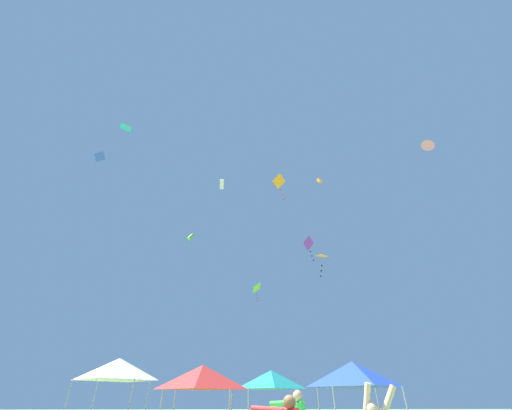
# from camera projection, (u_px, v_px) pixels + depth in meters

# --- Properties ---
(canopy_tent_white) EXTENTS (3.31, 3.31, 3.54)m
(canopy_tent_white) POSITION_uv_depth(u_px,v_px,m) (118.00, 369.00, 15.93)
(canopy_tent_white) COLOR #9E9EA3
(canopy_tent_white) RESTS_ON ground
(canopy_tent_teal) EXTENTS (2.80, 2.80, 3.00)m
(canopy_tent_teal) POSITION_uv_depth(u_px,v_px,m) (271.00, 380.00, 16.27)
(canopy_tent_teal) COLOR #9E9EA3
(canopy_tent_teal) RESTS_ON ground
(canopy_tent_blue) EXTENTS (2.70, 2.70, 2.89)m
(canopy_tent_blue) POSITION_uv_depth(u_px,v_px,m) (354.00, 374.00, 11.27)
(canopy_tent_blue) COLOR #9E9EA3
(canopy_tent_blue) RESTS_ON ground
(canopy_tent_red) EXTENTS (2.60, 2.60, 2.78)m
(canopy_tent_red) POSITION_uv_depth(u_px,v_px,m) (202.00, 377.00, 11.46)
(canopy_tent_red) COLOR #9E9EA3
(canopy_tent_red) RESTS_ON ground
(kite_white_box) EXTENTS (0.57, 1.31, 1.24)m
(kite_white_box) POSITION_uv_depth(u_px,v_px,m) (222.00, 184.00, 40.06)
(kite_white_box) COLOR white
(kite_orange_box) EXTENTS (0.49, 0.74, 0.82)m
(kite_orange_box) POSITION_uv_depth(u_px,v_px,m) (319.00, 181.00, 33.36)
(kite_orange_box) COLOR orange
(kite_orange_diamond) EXTENTS (0.87, 1.19, 2.30)m
(kite_orange_diamond) POSITION_uv_depth(u_px,v_px,m) (279.00, 182.00, 26.21)
(kite_orange_diamond) COLOR orange
(kite_lime_box) EXTENTS (0.59, 0.62, 1.57)m
(kite_lime_box) POSITION_uv_depth(u_px,v_px,m) (191.00, 237.00, 26.77)
(kite_lime_box) COLOR #75D138
(kite_purple_diamond) EXTENTS (1.18, 1.15, 3.27)m
(kite_purple_diamond) POSITION_uv_depth(u_px,v_px,m) (308.00, 244.00, 40.61)
(kite_purple_diamond) COLOR purple
(kite_orange_delta) EXTENTS (1.74, 1.73, 2.60)m
(kite_orange_delta) POSITION_uv_depth(u_px,v_px,m) (322.00, 256.00, 29.36)
(kite_orange_delta) COLOR orange
(kite_blue_diamond) EXTENTS (1.20, 1.22, 0.37)m
(kite_blue_diamond) POSITION_uv_depth(u_px,v_px,m) (100.00, 156.00, 26.02)
(kite_blue_diamond) COLOR blue
(kite_lime_diamond) EXTENTS (1.16, 1.14, 2.27)m
(kite_lime_diamond) POSITION_uv_depth(u_px,v_px,m) (256.00, 289.00, 32.72)
(kite_lime_diamond) COLOR #75D138
(kite_cyan_diamond) EXTENTS (0.98, 1.29, 0.48)m
(kite_cyan_diamond) POSITION_uv_depth(u_px,v_px,m) (126.00, 127.00, 27.72)
(kite_cyan_diamond) COLOR #2DB7CC
(kite_pink_delta) EXTENTS (1.25, 1.37, 0.82)m
(kite_pink_delta) POSITION_uv_depth(u_px,v_px,m) (428.00, 145.00, 29.25)
(kite_pink_delta) COLOR pink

